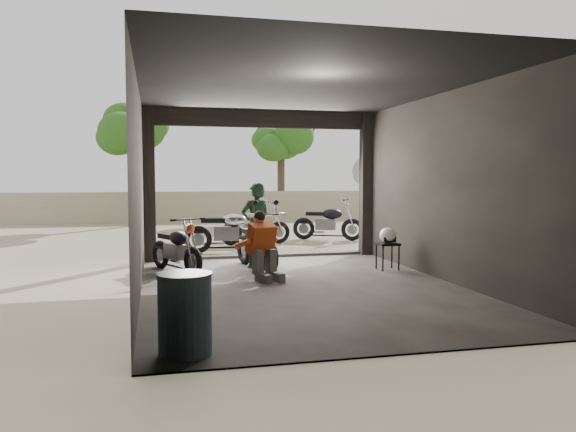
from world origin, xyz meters
name	(u,v)px	position (x,y,z in m)	size (l,w,h in m)	color
ground	(302,288)	(0.00, 0.00, 0.00)	(80.00, 80.00, 0.00)	#7A6D56
garage	(294,207)	(0.00, 0.55, 1.28)	(7.00, 7.13, 3.20)	#2D2B28
boundary_wall	(213,206)	(0.00, 14.00, 0.60)	(18.00, 0.30, 1.20)	gray
tree_left	(133,115)	(-3.00, 12.50, 3.99)	(2.20, 2.20, 5.60)	#382B1E
tree_right	(281,133)	(2.80, 14.00, 3.56)	(2.20, 2.20, 5.00)	#382B1E
main_bike	(256,240)	(-0.39, 2.00, 0.56)	(0.69, 1.69, 1.12)	white
left_bike	(176,245)	(-1.91, 1.94, 0.52)	(0.64, 1.55, 1.05)	black
outside_bike_a	(229,227)	(-0.60, 4.41, 0.61)	(0.74, 1.81, 1.22)	black
outside_bike_b	(255,223)	(0.29, 5.93, 0.56)	(0.68, 1.65, 1.12)	#400F16
outside_bike_c	(328,219)	(2.45, 6.46, 0.59)	(0.72, 1.74, 1.17)	black
rider	(256,226)	(-0.36, 2.13, 0.84)	(0.61, 0.40, 1.67)	black
mechanic	(265,248)	(-0.47, 0.77, 0.58)	(0.59, 0.80, 1.15)	#C14B19
stool	(388,247)	(2.00, 1.26, 0.46)	(0.39, 0.39, 0.53)	black
helmet	(388,235)	(1.99, 1.23, 0.68)	(0.31, 0.32, 0.29)	white
oil_drum	(185,315)	(-2.00, -3.00, 0.41)	(0.53, 0.53, 0.82)	#476B77
sign_post	(368,187)	(2.65, 3.96, 1.53)	(0.76, 0.08, 2.28)	black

